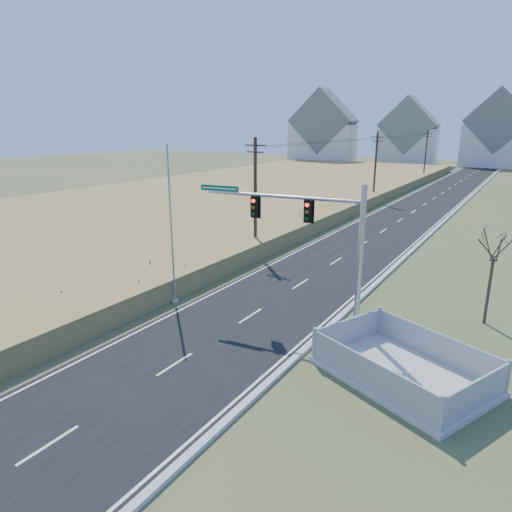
{
  "coord_description": "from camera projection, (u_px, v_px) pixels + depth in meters",
  "views": [
    {
      "loc": [
        12.06,
        -14.98,
        9.84
      ],
      "look_at": [
        0.28,
        4.12,
        3.4
      ],
      "focal_mm": 32.0,
      "sensor_mm": 36.0,
      "label": 1
    }
  ],
  "objects": [
    {
      "name": "ground",
      "position": [
        204.0,
        347.0,
        21.05
      ],
      "size": [
        260.0,
        260.0,
        0.0
      ],
      "primitive_type": "plane",
      "color": "#415127",
      "rests_on": "ground"
    },
    {
      "name": "road",
      "position": [
        431.0,
        200.0,
        61.95
      ],
      "size": [
        8.0,
        180.0,
        0.06
      ],
      "primitive_type": "cube",
      "color": "black",
      "rests_on": "ground"
    },
    {
      "name": "curb",
      "position": [
        464.0,
        203.0,
        59.83
      ],
      "size": [
        0.3,
        180.0,
        0.18
      ],
      "primitive_type": "cube",
      "color": "#B2AFA8",
      "rests_on": "ground"
    },
    {
      "name": "reed_marsh",
      "position": [
        243.0,
        192.0,
        65.71
      ],
      "size": [
        38.0,
        110.0,
        1.3
      ],
      "primitive_type": "cube",
      "color": "#A67B4B",
      "rests_on": "ground"
    },
    {
      "name": "utility_pole_near",
      "position": [
        255.0,
        195.0,
        35.31
      ],
      "size": [
        1.8,
        0.26,
        9.0
      ],
      "color": "#422D1E",
      "rests_on": "ground"
    },
    {
      "name": "utility_pole_mid",
      "position": [
        375.0,
        166.0,
        59.85
      ],
      "size": [
        1.8,
        0.26,
        9.0
      ],
      "color": "#422D1E",
      "rests_on": "ground"
    },
    {
      "name": "utility_pole_far",
      "position": [
        426.0,
        154.0,
        84.39
      ],
      "size": [
        1.8,
        0.26,
        9.0
      ],
      "color": "#422D1E",
      "rests_on": "ground"
    },
    {
      "name": "condo_nw",
      "position": [
        323.0,
        134.0,
        119.91
      ],
      "size": [
        17.69,
        13.38,
        19.05
      ],
      "rotation": [
        0.0,
        0.0,
        0.14
      ],
      "color": "silver",
      "rests_on": "ground"
    },
    {
      "name": "condo_nnw",
      "position": [
        408.0,
        137.0,
        116.57
      ],
      "size": [
        14.93,
        11.17,
        17.03
      ],
      "rotation": [
        0.0,
        0.0,
        0.07
      ],
      "color": "silver",
      "rests_on": "ground"
    },
    {
      "name": "condo_n",
      "position": [
        497.0,
        135.0,
        109.56
      ],
      "size": [
        15.27,
        10.2,
        18.54
      ],
      "color": "silver",
      "rests_on": "ground"
    },
    {
      "name": "traffic_signal_mast",
      "position": [
        323.0,
        240.0,
        22.33
      ],
      "size": [
        9.07,
        1.26,
        7.25
      ],
      "rotation": [
        0.0,
        0.0,
        0.11
      ],
      "color": "#9EA0A5",
      "rests_on": "ground"
    },
    {
      "name": "fence_enclosure",
      "position": [
        403.0,
        372.0,
        18.36
      ],
      "size": [
        7.65,
        6.6,
        1.47
      ],
      "rotation": [
        0.0,
        0.0,
        -0.41
      ],
      "color": "#B7B5AD",
      "rests_on": "ground"
    },
    {
      "name": "open_sign",
      "position": [
        364.0,
        376.0,
        17.94
      ],
      "size": [
        0.49,
        0.31,
        0.66
      ],
      "rotation": [
        0.0,
        0.0,
        -0.53
      ],
      "color": "white",
      "rests_on": "ground"
    },
    {
      "name": "flagpole",
      "position": [
        172.0,
        242.0,
        25.38
      ],
      "size": [
        0.4,
        0.4,
        8.93
      ],
      "color": "#B7B5AD",
      "rests_on": "ground"
    },
    {
      "name": "bare_tree",
      "position": [
        496.0,
        244.0,
        22.4
      ],
      "size": [
        1.99,
        1.99,
        5.27
      ],
      "color": "#4C3F33",
      "rests_on": "ground"
    }
  ]
}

